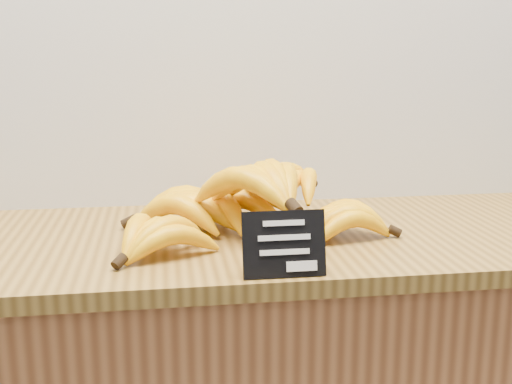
# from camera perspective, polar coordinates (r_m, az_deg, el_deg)

# --- Properties ---
(counter_top) EXTENTS (1.51, 0.54, 0.03)m
(counter_top) POSITION_cam_1_polar(r_m,az_deg,el_deg) (1.22, -0.35, -4.31)
(counter_top) COLOR olive
(counter_top) RESTS_ON counter
(chalkboard_sign) EXTENTS (0.13, 0.03, 0.10)m
(chalkboard_sign) POSITION_cam_1_polar(r_m,az_deg,el_deg) (0.98, 2.52, -4.67)
(chalkboard_sign) COLOR black
(chalkboard_sign) RESTS_ON counter_top
(banana_pile) EXTENTS (0.55, 0.37, 0.13)m
(banana_pile) POSITION_cam_1_polar(r_m,az_deg,el_deg) (1.20, -1.29, -1.20)
(banana_pile) COLOR #F6B609
(banana_pile) RESTS_ON counter_top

